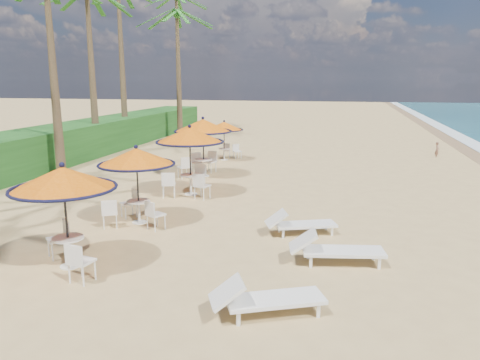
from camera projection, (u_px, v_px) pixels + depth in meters
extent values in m
plane|color=tan|center=(290.00, 281.00, 10.02)|extent=(160.00, 160.00, 0.00)
cube|color=#194716|center=(45.00, 147.00, 23.21)|extent=(3.00, 40.00, 1.80)
cylinder|color=black|center=(66.00, 218.00, 10.56)|extent=(0.05, 0.05, 2.36)
cone|color=orange|center=(63.00, 178.00, 10.36)|extent=(2.36, 2.36, 0.51)
torus|color=black|center=(64.00, 188.00, 10.41)|extent=(2.36, 2.36, 0.07)
sphere|color=black|center=(62.00, 165.00, 10.30)|extent=(0.12, 0.12, 0.12)
cylinder|color=white|center=(68.00, 238.00, 10.66)|extent=(0.72, 0.72, 0.04)
cylinder|color=white|center=(69.00, 252.00, 10.73)|extent=(0.08, 0.08, 0.72)
cylinder|color=black|center=(138.00, 186.00, 13.85)|extent=(0.05, 0.05, 2.27)
cone|color=orange|center=(136.00, 157.00, 13.67)|extent=(2.27, 2.27, 0.49)
torus|color=black|center=(137.00, 164.00, 13.71)|extent=(2.27, 2.27, 0.07)
sphere|color=black|center=(136.00, 147.00, 13.60)|extent=(0.12, 0.12, 0.12)
cylinder|color=white|center=(138.00, 201.00, 13.95)|extent=(0.69, 0.69, 0.04)
cylinder|color=white|center=(139.00, 212.00, 14.02)|extent=(0.08, 0.08, 0.69)
cylinder|color=black|center=(190.00, 161.00, 17.25)|extent=(0.05, 0.05, 2.51)
cone|color=orange|center=(190.00, 135.00, 17.04)|extent=(2.51, 2.51, 0.55)
torus|color=black|center=(190.00, 142.00, 17.09)|extent=(2.51, 2.51, 0.08)
sphere|color=black|center=(190.00, 126.00, 16.97)|extent=(0.13, 0.13, 0.13)
cylinder|color=white|center=(191.00, 175.00, 17.36)|extent=(0.76, 0.76, 0.04)
cylinder|color=white|center=(191.00, 185.00, 17.43)|extent=(0.09, 0.09, 0.76)
cylinder|color=black|center=(203.00, 148.00, 20.53)|extent=(0.06, 0.06, 2.53)
cone|color=orange|center=(203.00, 125.00, 20.31)|extent=(2.53, 2.53, 0.55)
torus|color=black|center=(203.00, 131.00, 20.37)|extent=(2.53, 2.53, 0.08)
sphere|color=black|center=(203.00, 118.00, 20.25)|extent=(0.13, 0.13, 0.13)
cylinder|color=white|center=(204.00, 160.00, 20.64)|extent=(0.77, 0.77, 0.04)
cylinder|color=white|center=(204.00, 168.00, 20.71)|extent=(0.09, 0.09, 0.77)
cylinder|color=black|center=(224.00, 141.00, 24.69)|extent=(0.04, 0.04, 2.03)
cone|color=orange|center=(224.00, 126.00, 24.52)|extent=(2.03, 2.03, 0.44)
torus|color=black|center=(224.00, 130.00, 24.56)|extent=(2.03, 2.03, 0.06)
sphere|color=black|center=(224.00, 121.00, 24.46)|extent=(0.11, 0.11, 0.11)
cylinder|color=white|center=(224.00, 149.00, 24.78)|extent=(0.62, 0.62, 0.04)
cylinder|color=white|center=(224.00, 154.00, 24.84)|extent=(0.07, 0.07, 0.62)
cube|color=white|center=(275.00, 299.00, 8.57)|extent=(1.92, 1.34, 0.07)
cube|color=white|center=(227.00, 292.00, 8.34)|extent=(0.82, 0.85, 0.45)
cube|color=white|center=(275.00, 308.00, 8.61)|extent=(0.06, 0.06, 0.25)
cube|color=white|center=(343.00, 251.00, 10.91)|extent=(1.98, 1.00, 0.08)
cube|color=white|center=(303.00, 241.00, 10.91)|extent=(0.74, 0.79, 0.47)
cube|color=white|center=(343.00, 258.00, 10.95)|extent=(0.07, 0.07, 0.27)
cube|color=white|center=(306.00, 225.00, 13.01)|extent=(1.79, 1.18, 0.07)
cube|color=white|center=(276.00, 218.00, 12.85)|extent=(0.74, 0.77, 0.42)
cube|color=white|center=(305.00, 230.00, 13.05)|extent=(0.06, 0.06, 0.24)
cone|color=brown|center=(54.00, 83.00, 19.83)|extent=(0.44, 0.44, 8.16)
cone|color=brown|center=(92.00, 77.00, 25.48)|extent=(0.44, 0.44, 8.64)
cone|color=brown|center=(122.00, 69.00, 29.94)|extent=(0.44, 0.44, 9.74)
cone|color=brown|center=(179.00, 78.00, 32.96)|extent=(0.44, 0.44, 8.55)
sphere|color=#1D5C1A|center=(177.00, 14.00, 32.05)|extent=(0.56, 0.56, 0.56)
cone|color=brown|center=(178.00, 66.00, 38.19)|extent=(0.44, 0.44, 10.55)
imported|color=brown|center=(437.00, 149.00, 25.61)|extent=(0.29, 0.37, 0.91)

